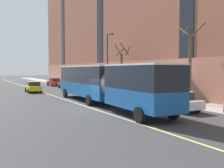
# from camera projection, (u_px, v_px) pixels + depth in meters

# --- Properties ---
(ground_plane) EXTENTS (260.00, 260.00, 0.00)m
(ground_plane) POSITION_uv_depth(u_px,v_px,m) (92.00, 108.00, 22.10)
(ground_plane) COLOR #38383A
(sidewalk) EXTENTS (4.01, 160.00, 0.15)m
(sidewalk) POSITION_uv_depth(u_px,v_px,m) (152.00, 98.00, 28.75)
(sidewalk) COLOR #9E9B93
(sidewalk) RESTS_ON ground
(city_bus) EXTENTS (3.48, 19.76, 3.64)m
(city_bus) POSITION_uv_depth(u_px,v_px,m) (103.00, 82.00, 23.78)
(city_bus) COLOR #19569E
(city_bus) RESTS_ON ground
(parked_car_green_1) EXTENTS (1.92, 4.37, 1.56)m
(parked_car_green_1) POSITION_uv_depth(u_px,v_px,m) (66.00, 84.00, 44.68)
(parked_car_green_1) COLOR #23603D
(parked_car_green_1) RESTS_ON ground
(parked_car_navy_3) EXTENTS (2.03, 4.86, 1.56)m
(parked_car_navy_3) POSITION_uv_depth(u_px,v_px,m) (113.00, 91.00, 30.29)
(parked_car_navy_3) COLOR navy
(parked_car_navy_3) RESTS_ON ground
(parked_car_red_4) EXTENTS (2.11, 4.45, 1.56)m
(parked_car_red_4) POSITION_uv_depth(u_px,v_px,m) (54.00, 82.00, 52.10)
(parked_car_red_4) COLOR #B21E19
(parked_car_red_4) RESTS_ON ground
(parked_car_white_5) EXTENTS (1.94, 4.59, 1.56)m
(parked_car_white_5) POSITION_uv_depth(u_px,v_px,m) (91.00, 87.00, 35.96)
(parked_car_white_5) COLOR silver
(parked_car_white_5) RESTS_ON ground
(parked_car_white_6) EXTENTS (2.06, 4.48, 1.56)m
(parked_car_white_6) POSITION_uv_depth(u_px,v_px,m) (177.00, 101.00, 20.61)
(parked_car_white_6) COLOR silver
(parked_car_white_6) RESTS_ON ground
(taxi_cab) EXTENTS (2.03, 4.30, 1.56)m
(taxi_cab) POSITION_uv_depth(u_px,v_px,m) (33.00, 87.00, 37.23)
(taxi_cab) COLOR yellow
(taxi_cab) RESTS_ON ground
(street_tree_mid_block) EXTENTS (1.86, 1.84, 7.33)m
(street_tree_mid_block) POSITION_uv_depth(u_px,v_px,m) (190.00, 63.00, 23.99)
(street_tree_mid_block) COLOR brown
(street_tree_mid_block) RESTS_ON sidewalk
(street_tree_far_uptown) EXTENTS (1.86, 1.83, 6.65)m
(street_tree_far_uptown) POSITION_uv_depth(u_px,v_px,m) (122.00, 68.00, 34.96)
(street_tree_far_uptown) COLOR brown
(street_tree_far_uptown) RESTS_ON sidewalk
(street_lamp) EXTENTS (0.36, 1.48, 7.85)m
(street_lamp) POSITION_uv_depth(u_px,v_px,m) (108.00, 57.00, 34.82)
(street_lamp) COLOR #2D2D30
(street_lamp) RESTS_ON sidewalk
(lane_centerline) EXTENTS (0.16, 140.00, 0.01)m
(lane_centerline) POSITION_uv_depth(u_px,v_px,m) (78.00, 104.00, 24.69)
(lane_centerline) COLOR #E0D66B
(lane_centerline) RESTS_ON ground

